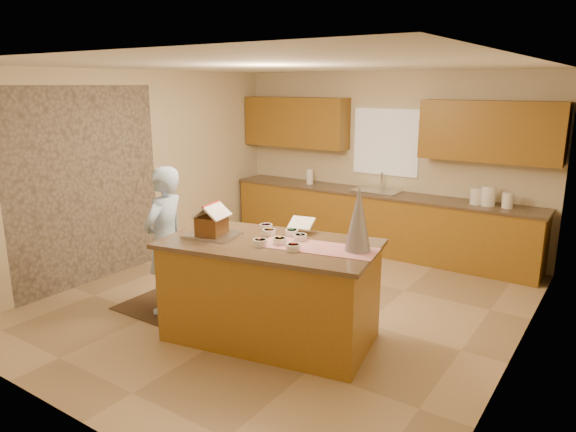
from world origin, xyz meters
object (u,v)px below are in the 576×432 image
object	(u,v)px
island_base	(270,293)
gingerbread_house	(212,222)
tinsel_tree	(358,219)
boy	(165,240)

from	to	relation	value
island_base	gingerbread_house	distance (m)	0.91
tinsel_tree	gingerbread_house	world-z (taller)	tinsel_tree
island_base	tinsel_tree	distance (m)	1.21
tinsel_tree	gingerbread_house	distance (m)	1.49
tinsel_tree	boy	bearing A→B (deg)	-171.37
tinsel_tree	boy	world-z (taller)	boy
boy	gingerbread_house	bearing A→B (deg)	75.16
boy	island_base	bearing A→B (deg)	84.44
island_base	gingerbread_house	world-z (taller)	gingerbread_house
tinsel_tree	gingerbread_house	xyz separation A→B (m)	(-1.43, -0.39, -0.16)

